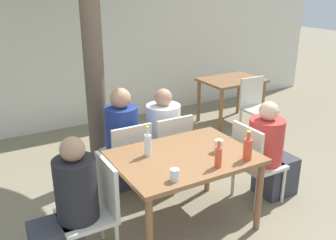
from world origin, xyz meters
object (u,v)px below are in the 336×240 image
at_px(water_bottle_0, 148,144).
at_px(drinking_glass_0, 175,175).
at_px(person_seated_1, 270,155).
at_px(person_seated_3, 160,139).
at_px(drinking_glass_1, 219,146).
at_px(patio_chair_3, 170,148).
at_px(person_seated_0, 68,212).
at_px(patio_chair_0, 96,206).
at_px(dining_table_back, 231,86).
at_px(patio_chair_2, 128,157).
at_px(dining_table_front, 184,164).
at_px(soda_bottle_2, 248,149).
at_px(patio_chair_4, 256,104).
at_px(soda_bottle_1, 218,157).
at_px(person_seated_2, 120,145).
at_px(patio_chair_1, 254,160).

xyz_separation_m(water_bottle_0, drinking_glass_0, (-0.02, -0.52, -0.06)).
relative_size(person_seated_1, person_seated_3, 0.97).
bearing_deg(drinking_glass_1, drinking_glass_0, -157.46).
height_order(patio_chair_3, person_seated_0, person_seated_0).
height_order(patio_chair_0, drinking_glass_1, patio_chair_0).
xyz_separation_m(dining_table_back, patio_chair_2, (-2.48, -1.36, -0.14)).
xyz_separation_m(dining_table_back, person_seated_1, (-1.12, -2.06, -0.14)).
relative_size(dining_table_front, patio_chair_2, 1.44).
xyz_separation_m(patio_chair_3, drinking_glass_1, (0.07, -0.80, 0.32)).
relative_size(patio_chair_0, drinking_glass_0, 8.87).
bearing_deg(soda_bottle_2, water_bottle_0, 144.93).
distance_m(patio_chair_0, person_seated_1, 1.98).
height_order(dining_table_back, soda_bottle_2, soda_bottle_2).
xyz_separation_m(patio_chair_3, person_seated_0, (-1.36, -0.70, 0.01)).
relative_size(dining_table_back, drinking_glass_1, 8.42).
bearing_deg(patio_chair_3, patio_chair_4, -158.94).
xyz_separation_m(soda_bottle_1, drinking_glass_1, (0.19, 0.25, -0.04)).
xyz_separation_m(patio_chair_2, person_seated_1, (1.36, -0.70, 0.00)).
xyz_separation_m(dining_table_front, soda_bottle_1, (0.13, -0.34, 0.18)).
relative_size(person_seated_1, water_bottle_0, 3.89).
xyz_separation_m(person_seated_0, water_bottle_0, (0.81, 0.16, 0.36)).
xyz_separation_m(dining_table_back, person_seated_2, (-2.48, -1.13, -0.08)).
distance_m(dining_table_front, person_seated_2, 0.97).
relative_size(dining_table_back, soda_bottle_1, 3.94).
height_order(person_seated_3, drinking_glass_0, person_seated_3).
bearing_deg(soda_bottle_2, patio_chair_1, 39.63).
distance_m(dining_table_front, drinking_glass_1, 0.36).
bearing_deg(soda_bottle_1, person_seated_1, 19.20).
distance_m(patio_chair_0, person_seated_2, 1.12).
distance_m(patio_chair_0, patio_chair_3, 1.33).
distance_m(patio_chair_0, patio_chair_2, 0.93).
bearing_deg(dining_table_front, dining_table_back, 42.84).
bearing_deg(water_bottle_0, person_seated_0, -168.76).
relative_size(patio_chair_3, person_seated_2, 0.72).
xyz_separation_m(soda_bottle_2, drinking_glass_1, (-0.12, 0.26, -0.05)).
xyz_separation_m(patio_chair_0, person_seated_0, (-0.24, -0.00, 0.01)).
bearing_deg(patio_chair_1, water_bottle_0, 82.06).
bearing_deg(soda_bottle_1, patio_chair_1, 24.64).
xyz_separation_m(dining_table_back, drinking_glass_1, (-1.90, -2.15, 0.18)).
distance_m(person_seated_0, soda_bottle_2, 1.63).
distance_m(patio_chair_4, soda_bottle_1, 2.78).
bearing_deg(drinking_glass_0, person_seated_2, 87.33).
relative_size(patio_chair_4, drinking_glass_0, 8.87).
height_order(person_seated_2, drinking_glass_1, person_seated_2).
bearing_deg(patio_chair_0, patio_chair_2, 138.83).
bearing_deg(person_seated_2, water_bottle_0, 87.35).
bearing_deg(person_seated_0, dining_table_back, 121.76).
relative_size(patio_chair_1, patio_chair_3, 1.00).
bearing_deg(patio_chair_1, person_seated_3, 33.36).
distance_m(person_seated_0, soda_bottle_1, 1.33).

